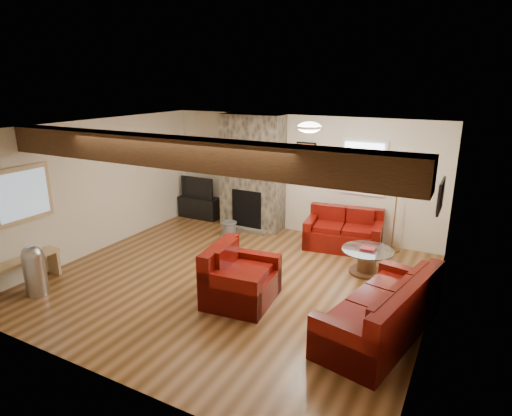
{
  "coord_description": "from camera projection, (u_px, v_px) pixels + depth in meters",
  "views": [
    {
      "loc": [
        3.36,
        -5.51,
        3.19
      ],
      "look_at": [
        0.21,
        0.4,
        1.17
      ],
      "focal_mm": 30.0,
      "sensor_mm": 36.0,
      "label": 1
    }
  ],
  "objects": [
    {
      "name": "room",
      "position": [
        232.0,
        208.0,
        6.73
      ],
      "size": [
        8.0,
        8.0,
        8.0
      ],
      "color": "#593717",
      "rests_on": "ground"
    },
    {
      "name": "oak_beam",
      "position": [
        180.0,
        153.0,
        5.37
      ],
      "size": [
        6.0,
        0.36,
        0.38
      ],
      "primitive_type": "cube",
      "color": "#351F10",
      "rests_on": "room"
    },
    {
      "name": "chimney_breast",
      "position": [
        252.0,
        174.0,
        9.3
      ],
      "size": [
        1.4,
        0.67,
        2.5
      ],
      "color": "#38332B",
      "rests_on": "floor"
    },
    {
      "name": "back_window",
      "position": [
        363.0,
        167.0,
        8.33
      ],
      "size": [
        0.9,
        0.08,
        1.1
      ],
      "primitive_type": null,
      "color": "white",
      "rests_on": "room"
    },
    {
      "name": "hatch_window",
      "position": [
        22.0,
        195.0,
        6.74
      ],
      "size": [
        0.08,
        1.0,
        0.9
      ],
      "primitive_type": null,
      "color": "tan",
      "rests_on": "room"
    },
    {
      "name": "ceiling_dome",
      "position": [
        309.0,
        129.0,
        6.75
      ],
      "size": [
        0.4,
        0.4,
        0.18
      ],
      "primitive_type": null,
      "color": "white",
      "rests_on": "room"
    },
    {
      "name": "artwork_back",
      "position": [
        306.0,
        155.0,
        8.83
      ],
      "size": [
        0.42,
        0.06,
        0.52
      ],
      "primitive_type": null,
      "color": "black",
      "rests_on": "room"
    },
    {
      "name": "artwork_right",
      "position": [
        440.0,
        196.0,
        5.51
      ],
      "size": [
        0.06,
        0.55,
        0.42
      ],
      "primitive_type": null,
      "color": "black",
      "rests_on": "room"
    },
    {
      "name": "sofa_three",
      "position": [
        381.0,
        306.0,
        5.47
      ],
      "size": [
        1.28,
        2.22,
        0.81
      ],
      "primitive_type": null,
      "rotation": [
        0.0,
        0.0,
        -1.78
      ],
      "color": "#4E0705",
      "rests_on": "floor"
    },
    {
      "name": "loveseat",
      "position": [
        344.0,
        230.0,
        8.34
      ],
      "size": [
        1.55,
        1.02,
        0.77
      ],
      "primitive_type": null,
      "rotation": [
        0.0,
        0.0,
        0.14
      ],
      "color": "#4E0705",
      "rests_on": "floor"
    },
    {
      "name": "armchair_red",
      "position": [
        241.0,
        275.0,
        6.32
      ],
      "size": [
        1.03,
        1.14,
        0.85
      ],
      "primitive_type": null,
      "rotation": [
        0.0,
        0.0,
        1.68
      ],
      "color": "#4E0705",
      "rests_on": "floor"
    },
    {
      "name": "coffee_table",
      "position": [
        367.0,
        261.0,
        7.3
      ],
      "size": [
        0.88,
        0.88,
        0.46
      ],
      "color": "#472F17",
      "rests_on": "floor"
    },
    {
      "name": "tv_cabinet",
      "position": [
        200.0,
        207.0,
        10.26
      ],
      "size": [
        1.0,
        0.4,
        0.5
      ],
      "primitive_type": "cube",
      "color": "black",
      "rests_on": "floor"
    },
    {
      "name": "television",
      "position": [
        199.0,
        187.0,
        10.12
      ],
      "size": [
        0.87,
        0.11,
        0.5
      ],
      "primitive_type": "imported",
      "color": "black",
      "rests_on": "tv_cabinet"
    },
    {
      "name": "floor_lamp",
      "position": [
        399.0,
        179.0,
        7.91
      ],
      "size": [
        0.43,
        0.43,
        1.67
      ],
      "color": "#A78245",
      "rests_on": "floor"
    },
    {
      "name": "pine_bench",
      "position": [
        22.0,
        274.0,
        6.79
      ],
      "size": [
        0.29,
        1.25,
        0.47
      ],
      "primitive_type": null,
      "color": "tan",
      "rests_on": "floor"
    },
    {
      "name": "pedal_bin",
      "position": [
        35.0,
        270.0,
        6.52
      ],
      "size": [
        0.35,
        0.35,
        0.81
      ],
      "primitive_type": null,
      "rotation": [
        0.0,
        0.0,
        0.08
      ],
      "color": "#ABABB0",
      "rests_on": "floor"
    },
    {
      "name": "coal_bucket",
      "position": [
        229.0,
        229.0,
        9.04
      ],
      "size": [
        0.34,
        0.34,
        0.32
      ],
      "primitive_type": null,
      "color": "slate",
      "rests_on": "floor"
    }
  ]
}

